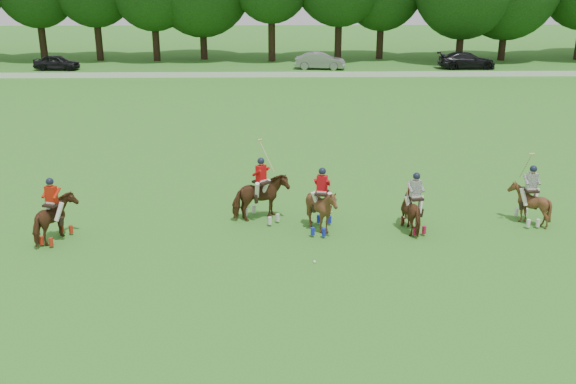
{
  "coord_description": "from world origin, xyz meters",
  "views": [
    {
      "loc": [
        0.16,
        -17.29,
        8.96
      ],
      "look_at": [
        0.63,
        4.2,
        1.4
      ],
      "focal_mm": 40.0,
      "sensor_mm": 36.0,
      "label": 1
    }
  ],
  "objects_px": {
    "car_right": "(467,60)",
    "polo_ball": "(315,262)",
    "polo_red_b": "(261,198)",
    "car_left": "(57,62)",
    "polo_stripe_a": "(414,210)",
    "car_mid": "(320,61)",
    "polo_red_c": "(322,209)",
    "polo_red_a": "(54,219)",
    "polo_stripe_b": "(529,203)"
  },
  "relations": [
    {
      "from": "car_right",
      "to": "polo_red_b",
      "type": "distance_m",
      "value": 41.76
    },
    {
      "from": "car_left",
      "to": "car_right",
      "type": "relative_size",
      "value": 0.78
    },
    {
      "from": "polo_red_c",
      "to": "polo_stripe_b",
      "type": "height_order",
      "value": "polo_stripe_b"
    },
    {
      "from": "car_left",
      "to": "polo_ball",
      "type": "height_order",
      "value": "car_left"
    },
    {
      "from": "polo_red_a",
      "to": "polo_stripe_b",
      "type": "xyz_separation_m",
      "value": [
        16.87,
        1.26,
        -0.03
      ]
    },
    {
      "from": "car_right",
      "to": "polo_stripe_a",
      "type": "distance_m",
      "value": 40.72
    },
    {
      "from": "polo_red_a",
      "to": "polo_red_c",
      "type": "xyz_separation_m",
      "value": [
        9.22,
        0.66,
        0.04
      ]
    },
    {
      "from": "polo_red_c",
      "to": "car_left",
      "type": "bearing_deg",
      "value": 119.21
    },
    {
      "from": "car_mid",
      "to": "polo_stripe_b",
      "type": "bearing_deg",
      "value": -164.22
    },
    {
      "from": "car_left",
      "to": "polo_stripe_b",
      "type": "bearing_deg",
      "value": -139.09
    },
    {
      "from": "polo_red_a",
      "to": "polo_ball",
      "type": "relative_size",
      "value": 25.31
    },
    {
      "from": "car_right",
      "to": "polo_stripe_a",
      "type": "relative_size",
      "value": 2.4
    },
    {
      "from": "car_right",
      "to": "polo_red_a",
      "type": "bearing_deg",
      "value": 146.34
    },
    {
      "from": "car_mid",
      "to": "car_right",
      "type": "distance_m",
      "value": 13.64
    },
    {
      "from": "car_right",
      "to": "polo_red_b",
      "type": "height_order",
      "value": "polo_red_b"
    },
    {
      "from": "car_left",
      "to": "car_mid",
      "type": "xyz_separation_m",
      "value": [
        24.19,
        0.0,
        0.06
      ]
    },
    {
      "from": "polo_stripe_a",
      "to": "polo_ball",
      "type": "height_order",
      "value": "polo_stripe_a"
    },
    {
      "from": "polo_stripe_b",
      "to": "polo_ball",
      "type": "distance_m",
      "value": 8.71
    },
    {
      "from": "polo_red_a",
      "to": "polo_ball",
      "type": "bearing_deg",
      "value": -12.57
    },
    {
      "from": "polo_red_b",
      "to": "car_left",
      "type": "bearing_deg",
      "value": 117.38
    },
    {
      "from": "polo_red_a",
      "to": "polo_stripe_a",
      "type": "distance_m",
      "value": 12.53
    },
    {
      "from": "polo_red_c",
      "to": "polo_stripe_b",
      "type": "relative_size",
      "value": 0.86
    },
    {
      "from": "car_right",
      "to": "polo_stripe_b",
      "type": "xyz_separation_m",
      "value": [
        -8.6,
        -37.97,
        0.03
      ]
    },
    {
      "from": "car_mid",
      "to": "polo_stripe_a",
      "type": "xyz_separation_m",
      "value": [
        0.68,
        -38.6,
        0.02
      ]
    },
    {
      "from": "polo_stripe_a",
      "to": "car_left",
      "type": "bearing_deg",
      "value": 122.79
    },
    {
      "from": "polo_red_b",
      "to": "car_mid",
      "type": "bearing_deg",
      "value": 82.74
    },
    {
      "from": "car_right",
      "to": "polo_ball",
      "type": "xyz_separation_m",
      "value": [
        -16.66,
        -41.19,
        -0.71
      ]
    },
    {
      "from": "car_mid",
      "to": "car_right",
      "type": "xyz_separation_m",
      "value": [
        13.64,
        0.0,
        0.01
      ]
    },
    {
      "from": "car_mid",
      "to": "polo_stripe_b",
      "type": "height_order",
      "value": "polo_stripe_b"
    },
    {
      "from": "polo_stripe_a",
      "to": "polo_ball",
      "type": "bearing_deg",
      "value": -144.97
    },
    {
      "from": "car_mid",
      "to": "car_left",
      "type": "bearing_deg",
      "value": 98.23
    },
    {
      "from": "polo_stripe_b",
      "to": "polo_ball",
      "type": "height_order",
      "value": "polo_stripe_b"
    },
    {
      "from": "polo_stripe_a",
      "to": "polo_ball",
      "type": "relative_size",
      "value": 24.2
    },
    {
      "from": "polo_red_c",
      "to": "polo_red_b",
      "type": "bearing_deg",
      "value": 153.24
    },
    {
      "from": "polo_red_b",
      "to": "polo_red_c",
      "type": "distance_m",
      "value": 2.41
    },
    {
      "from": "polo_red_b",
      "to": "car_right",
      "type": "bearing_deg",
      "value": 63.84
    },
    {
      "from": "car_right",
      "to": "polo_red_a",
      "type": "xyz_separation_m",
      "value": [
        -25.47,
        -39.23,
        0.06
      ]
    },
    {
      "from": "car_left",
      "to": "polo_stripe_a",
      "type": "bearing_deg",
      "value": -143.89
    },
    {
      "from": "car_left",
      "to": "car_right",
      "type": "xyz_separation_m",
      "value": [
        37.83,
        0.0,
        0.07
      ]
    },
    {
      "from": "car_right",
      "to": "polo_stripe_b",
      "type": "bearing_deg",
      "value": 166.58
    },
    {
      "from": "polo_red_c",
      "to": "car_mid",
      "type": "bearing_deg",
      "value": 86.11
    },
    {
      "from": "car_mid",
      "to": "polo_ball",
      "type": "height_order",
      "value": "car_mid"
    },
    {
      "from": "car_right",
      "to": "polo_red_a",
      "type": "height_order",
      "value": "polo_red_a"
    },
    {
      "from": "polo_red_a",
      "to": "car_right",
      "type": "bearing_deg",
      "value": 57.0
    },
    {
      "from": "car_mid",
      "to": "polo_red_a",
      "type": "relative_size",
      "value": 2.01
    },
    {
      "from": "car_mid",
      "to": "polo_red_b",
      "type": "height_order",
      "value": "polo_red_b"
    },
    {
      "from": "car_mid",
      "to": "polo_stripe_a",
      "type": "distance_m",
      "value": 38.61
    },
    {
      "from": "car_right",
      "to": "polo_red_a",
      "type": "distance_m",
      "value": 46.77
    },
    {
      "from": "car_mid",
      "to": "polo_red_a",
      "type": "bearing_deg",
      "value": 171.44
    },
    {
      "from": "polo_stripe_b",
      "to": "polo_ball",
      "type": "relative_size",
      "value": 30.63
    }
  ]
}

